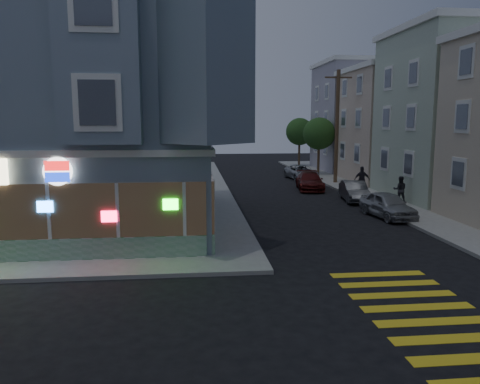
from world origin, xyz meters
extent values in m
plane|color=black|center=(0.00, 0.00, 0.00)|extent=(120.00, 120.00, 0.00)
cube|color=gray|center=(-13.50, 23.00, 0.07)|extent=(33.00, 42.00, 0.15)
cube|color=gray|center=(23.00, 23.00, 0.07)|extent=(24.00, 42.00, 0.15)
cube|color=slate|center=(-6.00, 11.00, 5.65)|extent=(14.00, 14.00, 11.00)
cube|color=silver|center=(-6.00, 11.00, 4.00)|extent=(14.30, 14.30, 0.25)
cube|color=#196B33|center=(-6.00, 3.95, 0.55)|extent=(13.60, 0.12, 0.80)
cube|color=#382B1E|center=(-6.00, 3.95, 1.95)|extent=(13.60, 0.10, 2.00)
cylinder|color=white|center=(-4.40, 3.87, 3.40)|extent=(1.00, 0.12, 1.00)
cube|color=tan|center=(19.50, 25.00, 4.65)|extent=(12.00, 8.60, 9.00)
cube|color=#97919F|center=(19.50, 34.00, 5.40)|extent=(12.00, 8.60, 10.50)
cylinder|color=#4C3826|center=(12.00, 24.00, 4.65)|extent=(0.30, 0.30, 9.00)
cube|color=#4C3826|center=(12.00, 24.00, 8.55)|extent=(2.20, 0.12, 0.12)
cylinder|color=#4C3826|center=(12.20, 30.00, 1.75)|extent=(0.24, 0.24, 3.20)
sphere|color=#174218|center=(12.20, 30.00, 3.95)|extent=(3.00, 3.00, 3.00)
cylinder|color=#4C3826|center=(12.20, 38.00, 1.75)|extent=(0.24, 0.24, 3.20)
sphere|color=#174218|center=(12.20, 38.00, 3.95)|extent=(3.00, 3.00, 3.00)
imported|color=black|center=(12.99, 14.15, 0.97)|extent=(0.95, 0.83, 1.64)
imported|color=#26232B|center=(12.06, 18.16, 1.08)|extent=(1.12, 0.54, 1.86)
imported|color=#93969A|center=(10.70, 10.63, 0.69)|extent=(2.08, 4.19, 1.37)
imported|color=#3D3F43|center=(10.70, 15.83, 0.65)|extent=(1.90, 4.08, 1.29)
imported|color=#501412|center=(9.09, 21.03, 0.66)|extent=(2.42, 4.73, 1.31)
imported|color=#999DA3|center=(9.94, 27.30, 0.62)|extent=(2.56, 4.68, 1.24)
cylinder|color=black|center=(0.19, 5.00, 2.93)|extent=(0.18, 0.18, 5.57)
cube|color=black|center=(0.19, 4.76, 5.10)|extent=(0.41, 0.37, 1.17)
sphere|color=black|center=(0.19, 4.58, 5.47)|extent=(0.22, 0.22, 0.22)
sphere|color=black|center=(0.19, 4.58, 5.10)|extent=(0.22, 0.22, 0.22)
sphere|color=#19F23F|center=(0.19, 4.58, 4.74)|extent=(0.22, 0.22, 0.22)
cube|color=black|center=(0.46, 4.80, 3.21)|extent=(0.39, 0.28, 0.36)
cube|color=#FF2614|center=(0.46, 4.68, 3.21)|extent=(0.24, 0.02, 0.24)
cylinder|color=silver|center=(11.30, 11.47, 0.47)|extent=(0.25, 0.25, 0.64)
sphere|color=silver|center=(11.30, 11.47, 0.84)|extent=(0.28, 0.28, 0.28)
cylinder|color=silver|center=(11.30, 11.47, 0.52)|extent=(0.48, 0.13, 0.13)
camera|label=1|loc=(0.29, -13.03, 5.17)|focal=35.00mm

